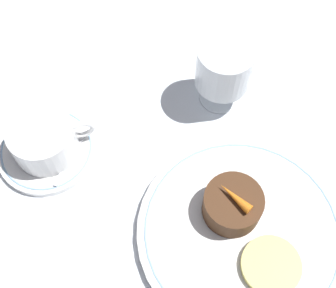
{
  "coord_description": "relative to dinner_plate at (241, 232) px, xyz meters",
  "views": [
    {
      "loc": [
        -0.16,
        -0.16,
        0.58
      ],
      "look_at": [
        -0.08,
        0.12,
        0.04
      ],
      "focal_mm": 50.0,
      "sensor_mm": 36.0,
      "label": 1
    }
  ],
  "objects": [
    {
      "name": "ground_plane",
      "position": [
        0.02,
        0.01,
        -0.01
      ],
      "size": [
        3.0,
        3.0,
        0.0
      ],
      "primitive_type": "plane",
      "color": "white"
    },
    {
      "name": "dinner_plate",
      "position": [
        0.0,
        0.0,
        0.0
      ],
      "size": [
        0.26,
        0.26,
        0.01
      ],
      "color": "white",
      "rests_on": "ground_plane"
    },
    {
      "name": "saucer",
      "position": [
        -0.22,
        0.18,
        -0.0
      ],
      "size": [
        0.14,
        0.14,
        0.01
      ],
      "color": "white",
      "rests_on": "ground_plane"
    },
    {
      "name": "coffee_cup",
      "position": [
        -0.22,
        0.18,
        0.03
      ],
      "size": [
        0.11,
        0.09,
        0.05
      ],
      "color": "white",
      "rests_on": "saucer"
    },
    {
      "name": "spoon",
      "position": [
        -0.17,
        0.18,
        0.0
      ],
      "size": [
        0.08,
        0.1,
        0.0
      ],
      "color": "silver",
      "rests_on": "saucer"
    },
    {
      "name": "wine_glass",
      "position": [
        0.04,
        0.21,
        0.06
      ],
      "size": [
        0.08,
        0.08,
        0.11
      ],
      "color": "silver",
      "rests_on": "ground_plane"
    },
    {
      "name": "dessert_cake",
      "position": [
        -0.0,
        0.03,
        0.03
      ],
      "size": [
        0.07,
        0.07,
        0.04
      ],
      "color": "#4C2D19",
      "rests_on": "dinner_plate"
    },
    {
      "name": "carrot_garnish",
      "position": [
        -0.0,
        0.03,
        0.05
      ],
      "size": [
        0.03,
        0.05,
        0.01
      ],
      "color": "orange",
      "rests_on": "dessert_cake"
    },
    {
      "name": "pineapple_slice",
      "position": [
        0.02,
        -0.05,
        0.01
      ],
      "size": [
        0.07,
        0.07,
        0.01
      ],
      "color": "#EFE075",
      "rests_on": "dinner_plate"
    }
  ]
}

